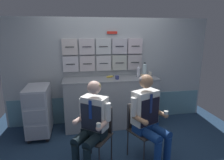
% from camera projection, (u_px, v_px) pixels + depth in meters
% --- Properties ---
extents(ground, '(4.80, 4.80, 0.04)m').
position_uv_depth(ground, '(125.00, 158.00, 2.99)').
color(ground, navy).
extents(galley_bulkhead, '(4.20, 0.14, 2.15)m').
position_uv_depth(galley_bulkhead, '(109.00, 72.00, 4.04)').
color(galley_bulkhead, '#ACB5BC').
rests_on(galley_bulkhead, ground).
extents(galley_counter, '(1.85, 0.53, 0.99)m').
position_uv_depth(galley_counter, '(111.00, 102.00, 3.90)').
color(galley_counter, '#9198A0').
rests_on(galley_counter, ground).
extents(service_trolley, '(0.40, 0.65, 0.93)m').
position_uv_depth(service_trolley, '(39.00, 110.00, 3.52)').
color(service_trolley, black).
rests_on(service_trolley, ground).
extents(folding_chair_left, '(0.56, 0.56, 0.85)m').
position_uv_depth(folding_chair_left, '(98.00, 128.00, 2.80)').
color(folding_chair_left, '#2D2D33').
rests_on(folding_chair_left, ground).
extents(crew_member_left, '(0.61, 0.66, 1.25)m').
position_uv_depth(crew_member_left, '(92.00, 123.00, 2.62)').
color(crew_member_left, black).
rests_on(crew_member_left, ground).
extents(folding_chair_right, '(0.53, 0.53, 0.85)m').
position_uv_depth(folding_chair_right, '(141.00, 124.00, 2.95)').
color(folding_chair_right, '#2D2D33').
rests_on(folding_chair_right, ground).
extents(crew_member_right, '(0.58, 0.71, 1.30)m').
position_uv_depth(crew_member_right, '(149.00, 115.00, 2.77)').
color(crew_member_right, black).
rests_on(crew_member_right, ground).
extents(water_bottle_tall, '(0.08, 0.08, 0.29)m').
position_uv_depth(water_bottle_tall, '(145.00, 70.00, 3.85)').
color(water_bottle_tall, silver).
rests_on(water_bottle_tall, galley_counter).
extents(sparkling_bottle_green, '(0.06, 0.06, 0.23)m').
position_uv_depth(sparkling_bottle_green, '(138.00, 72.00, 3.87)').
color(sparkling_bottle_green, silver).
rests_on(sparkling_bottle_green, galley_counter).
extents(paper_cup_blue, '(0.07, 0.07, 0.07)m').
position_uv_depth(paper_cup_blue, '(117.00, 77.00, 3.71)').
color(paper_cup_blue, navy).
rests_on(paper_cup_blue, galley_counter).
extents(paper_cup_tan, '(0.07, 0.07, 0.09)m').
position_uv_depth(paper_cup_tan, '(150.00, 74.00, 3.96)').
color(paper_cup_tan, silver).
rests_on(paper_cup_tan, galley_counter).
extents(coffee_cup_spare, '(0.07, 0.07, 0.08)m').
position_uv_depth(coffee_cup_spare, '(142.00, 76.00, 3.76)').
color(coffee_cup_spare, tan).
rests_on(coffee_cup_spare, galley_counter).
extents(snack_banana, '(0.17, 0.10, 0.04)m').
position_uv_depth(snack_banana, '(110.00, 77.00, 3.84)').
color(snack_banana, yellow).
rests_on(snack_banana, galley_counter).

